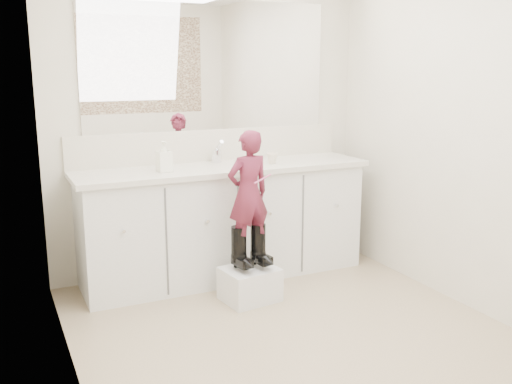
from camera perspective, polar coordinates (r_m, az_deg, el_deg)
floor at (r=3.61m, az=4.51°, el=-14.49°), size 3.00×3.00×0.00m
wall_back at (r=4.60m, az=-4.62°, el=7.00°), size 2.60×0.00×2.60m
wall_left at (r=2.83m, az=-18.55°, el=3.01°), size 0.00×3.00×3.00m
wall_right at (r=4.06m, az=21.03°, el=5.49°), size 0.00×3.00×3.00m
vanity_cabinet at (r=4.49m, az=-3.20°, el=-3.19°), size 2.20×0.55×0.85m
countertop at (r=4.38m, az=-3.19°, el=2.38°), size 2.28×0.58×0.04m
backsplash at (r=4.61m, az=-4.51°, el=4.69°), size 2.28×0.03×0.25m
mirror at (r=4.57m, az=-4.66°, el=12.49°), size 2.00×0.02×1.00m
faucet at (r=4.51m, az=-4.00°, el=3.58°), size 0.08×0.08×0.10m
cup at (r=4.46m, az=1.61°, el=3.40°), size 0.10×0.10×0.08m
soap_bottle at (r=4.16m, az=-9.19°, el=3.53°), size 0.11×0.11×0.22m
step_stool at (r=4.11m, az=-0.63°, el=-9.20°), size 0.41×0.35×0.24m
boot_left at (r=4.00m, az=-1.73°, el=-5.63°), size 0.14×0.22×0.31m
boot_right at (r=4.06m, az=0.21°, el=-5.35°), size 0.14×0.22×0.31m
toddler at (r=3.93m, az=-0.77°, el=-0.15°), size 0.34×0.25×0.88m
toothbrush at (r=3.87m, az=0.66°, el=1.32°), size 0.14×0.03×0.06m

